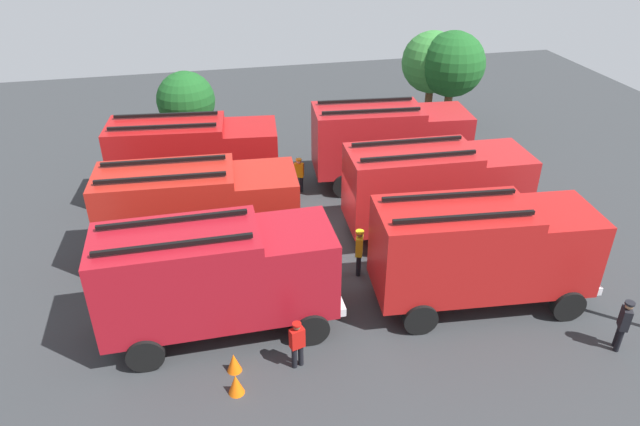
{
  "coord_description": "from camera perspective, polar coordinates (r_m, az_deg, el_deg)",
  "views": [
    {
      "loc": [
        -4.11,
        -18.51,
        12.33
      ],
      "look_at": [
        0.0,
        0.0,
        1.4
      ],
      "focal_mm": 32.2,
      "sensor_mm": 36.0,
      "label": 1
    }
  ],
  "objects": [
    {
      "name": "firefighter_4",
      "position": [
        26.59,
        16.34,
        3.42
      ],
      "size": [
        0.42,
        0.29,
        1.75
      ],
      "rotation": [
        0.0,
        0.0,
        1.57
      ],
      "color": "black",
      "rests_on": "ground"
    },
    {
      "name": "traffic_cone_2",
      "position": [
        17.3,
        -8.55,
        -14.48
      ],
      "size": [
        0.43,
        0.43,
        0.62
      ],
      "primitive_type": "cone",
      "color": "#F2600C",
      "rests_on": "ground"
    },
    {
      "name": "tree_1",
      "position": [
        33.86,
        11.09,
        14.46
      ],
      "size": [
        3.44,
        3.44,
        5.33
      ],
      "color": "brown",
      "rests_on": "ground"
    },
    {
      "name": "traffic_cone_0",
      "position": [
        28.35,
        -5.17,
        4.76
      ],
      "size": [
        0.45,
        0.45,
        0.64
      ],
      "primitive_type": "cone",
      "color": "#F2600C",
      "rests_on": "ground"
    },
    {
      "name": "fire_truck_2",
      "position": [
        21.1,
        -11.98,
        0.41
      ],
      "size": [
        7.33,
        3.1,
        3.88
      ],
      "rotation": [
        0.0,
        0.0,
        -0.06
      ],
      "color": "#A71E16",
      "rests_on": "ground"
    },
    {
      "name": "tree_0",
      "position": [
        29.64,
        -13.17,
        10.81
      ],
      "size": [
        2.87,
        2.87,
        4.44
      ],
      "color": "brown",
      "rests_on": "ground"
    },
    {
      "name": "firefighter_1",
      "position": [
        16.88,
        -2.28,
        -12.75
      ],
      "size": [
        0.47,
        0.35,
        1.6
      ],
      "rotation": [
        0.0,
        0.0,
        1.86
      ],
      "color": "black",
      "rests_on": "ground"
    },
    {
      "name": "fire_truck_4",
      "position": [
        25.33,
        -12.37,
        5.54
      ],
      "size": [
        7.41,
        3.35,
        3.88
      ],
      "rotation": [
        0.0,
        0.0,
        -0.1
      ],
      "color": "#A11213",
      "rests_on": "ground"
    },
    {
      "name": "ground_plane",
      "position": [
        22.62,
        0.0,
        -3.07
      ],
      "size": [
        50.94,
        50.94,
        0.0
      ],
      "primitive_type": "plane",
      "color": "#2D3033"
    },
    {
      "name": "fire_truck_0",
      "position": [
        17.55,
        -10.27,
        -6.04
      ],
      "size": [
        7.22,
        2.79,
        3.88
      ],
      "rotation": [
        0.0,
        0.0,
        0.01
      ],
      "color": "maroon",
      "rests_on": "ground"
    },
    {
      "name": "firefighter_3",
      "position": [
        26.07,
        -2.11,
        3.95
      ],
      "size": [
        0.48,
        0.39,
        1.63
      ],
      "rotation": [
        0.0,
        0.0,
        4.31
      ],
      "color": "black",
      "rests_on": "ground"
    },
    {
      "name": "firefighter_0",
      "position": [
        19.54,
        27.92,
        -9.62
      ],
      "size": [
        0.4,
        0.48,
        1.77
      ],
      "rotation": [
        0.0,
        0.0,
        5.82
      ],
      "color": "black",
      "rests_on": "ground"
    },
    {
      "name": "tree_2",
      "position": [
        33.19,
        13.02,
        14.18
      ],
      "size": [
        3.57,
        3.57,
        5.53
      ],
      "color": "brown",
      "rests_on": "ground"
    },
    {
      "name": "firefighter_2",
      "position": [
        20.44,
        3.91,
        -3.68
      ],
      "size": [
        0.37,
        0.48,
        1.82
      ],
      "rotation": [
        0.0,
        0.0,
        2.78
      ],
      "color": "black",
      "rests_on": "ground"
    },
    {
      "name": "fire_truck_5",
      "position": [
        26.64,
        6.9,
        7.27
      ],
      "size": [
        7.39,
        3.26,
        3.88
      ],
      "rotation": [
        0.0,
        0.0,
        -0.09
      ],
      "color": "maroon",
      "rests_on": "ground"
    },
    {
      "name": "fire_truck_1",
      "position": [
        19.13,
        15.79,
        -3.45
      ],
      "size": [
        7.38,
        3.26,
        3.88
      ],
      "rotation": [
        0.0,
        0.0,
        -0.09
      ],
      "color": "#A81716",
      "rests_on": "ground"
    },
    {
      "name": "fire_truck_3",
      "position": [
        22.66,
        11.4,
        2.64
      ],
      "size": [
        7.3,
        3.0,
        3.88
      ],
      "rotation": [
        0.0,
        0.0,
        -0.04
      ],
      "color": "#A61B1C",
      "rests_on": "ground"
    },
    {
      "name": "traffic_cone_1",
      "position": [
        16.69,
        -8.35,
        -16.47
      ],
      "size": [
        0.45,
        0.45,
        0.65
      ],
      "primitive_type": "cone",
      "color": "#F2600C",
      "rests_on": "ground"
    }
  ]
}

